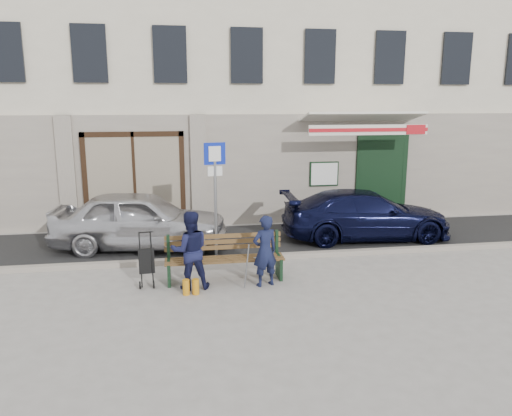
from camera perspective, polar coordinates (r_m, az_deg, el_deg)
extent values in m
plane|color=#9E9991|center=(10.18, 3.02, -8.46)|extent=(80.00, 80.00, 0.00)
cube|color=#282828|center=(13.08, 0.16, -3.70)|extent=(60.00, 3.20, 0.01)
cube|color=#9E9384|center=(11.55, 1.45, -5.59)|extent=(60.00, 0.18, 0.12)
cube|color=beige|center=(17.98, -2.74, 16.70)|extent=(20.00, 7.00, 10.00)
cube|color=#9E9384|center=(14.55, -1.03, 4.35)|extent=(20.00, 0.12, 3.20)
cube|color=maroon|center=(14.52, -13.69, 3.79)|extent=(2.50, 0.12, 2.00)
cube|color=black|center=(15.63, 14.10, 3.42)|extent=(1.60, 0.10, 2.60)
cube|color=black|center=(16.07, 13.43, 3.33)|extent=(1.25, 0.90, 2.40)
cube|color=white|center=(14.96, 7.81, 3.88)|extent=(0.80, 0.03, 0.65)
cube|color=white|center=(14.89, 11.61, 10.01)|extent=(3.40, 1.72, 0.42)
cube|color=white|center=(14.11, 12.80, 8.70)|extent=(3.40, 0.05, 0.28)
cube|color=red|center=(14.08, 12.84, 8.69)|extent=(3.40, 0.02, 0.10)
imported|color=silver|center=(12.56, -13.09, -1.32)|extent=(4.42, 2.21, 1.45)
imported|color=black|center=(13.45, 12.43, -0.75)|extent=(4.49, 2.00, 1.28)
cylinder|color=gray|center=(11.44, -4.65, 0.54)|extent=(0.07, 0.07, 2.57)
cube|color=#0B20A3|center=(11.27, -4.75, 6.21)|extent=(0.49, 0.12, 0.49)
cube|color=white|center=(11.24, -4.74, 6.20)|extent=(0.28, 0.07, 0.34)
cube|color=white|center=(11.31, -4.71, 4.22)|extent=(0.34, 0.09, 0.22)
cube|color=brown|center=(10.14, -3.58, -5.87)|extent=(2.40, 0.50, 0.04)
cube|color=brown|center=(10.32, -3.76, -3.86)|extent=(2.40, 0.10, 0.36)
cube|color=#16311D|center=(10.17, -9.91, -7.31)|extent=(0.06, 0.50, 0.45)
cube|color=#16311D|center=(10.37, 2.64, -6.75)|extent=(0.06, 0.50, 0.45)
cube|color=white|center=(10.13, 0.72, -5.68)|extent=(0.34, 0.25, 0.11)
cylinder|color=gray|center=(9.53, -1.08, -6.72)|extent=(0.07, 0.34, 0.96)
cylinder|color=orange|center=(9.59, -7.99, -8.96)|extent=(0.13, 0.13, 0.30)
cylinder|color=orange|center=(9.59, -6.90, -8.92)|extent=(0.13, 0.13, 0.30)
imported|color=#131836|center=(9.77, 1.03, -4.92)|extent=(0.60, 0.48, 1.43)
imported|color=#141738|center=(9.70, -7.56, -4.81)|extent=(0.79, 0.63, 1.54)
cylinder|color=black|center=(10.05, -13.12, -8.59)|extent=(0.05, 0.15, 0.15)
cylinder|color=black|center=(10.04, -11.62, -8.55)|extent=(0.05, 0.15, 0.15)
cube|color=black|center=(10.11, -12.41, -5.95)|extent=(0.33, 0.31, 0.51)
cylinder|color=black|center=(10.08, -12.52, -2.72)|extent=(0.28, 0.05, 0.02)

